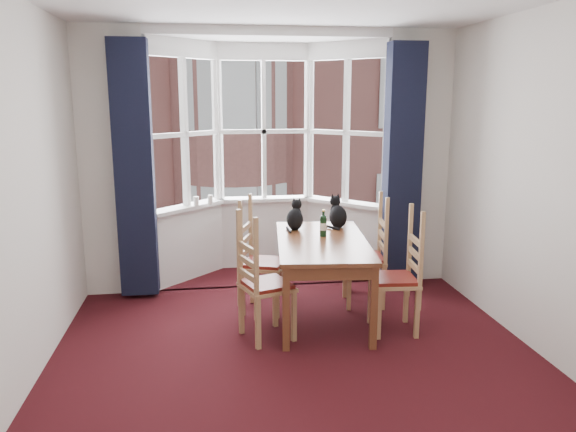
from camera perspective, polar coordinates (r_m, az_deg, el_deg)
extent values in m
plane|color=black|center=(4.37, 1.80, -16.57)|extent=(4.50, 4.50, 0.00)
plane|color=silver|center=(4.06, -27.08, 0.90)|extent=(0.00, 4.50, 4.50)
plane|color=silver|center=(4.67, 26.88, 2.24)|extent=(0.00, 4.50, 4.50)
plane|color=silver|center=(1.80, 14.69, -11.02)|extent=(4.00, 0.00, 4.00)
cube|color=silver|center=(6.14, -17.30, 5.07)|extent=(0.70, 0.12, 2.80)
cube|color=silver|center=(6.49, 12.95, 5.66)|extent=(0.70, 0.12, 2.80)
cube|color=black|center=(5.94, -15.34, 4.47)|extent=(0.38, 0.22, 2.60)
cube|color=black|center=(6.25, 11.54, 5.02)|extent=(0.38, 0.22, 2.60)
cube|color=brown|center=(5.31, 3.48, -2.63)|extent=(0.99, 1.63, 0.04)
cube|color=brown|center=(4.71, -0.20, -9.46)|extent=(0.07, 0.07, 0.73)
cube|color=brown|center=(6.09, -0.68, -4.42)|extent=(0.07, 0.07, 0.73)
cube|color=brown|center=(4.79, 8.70, -9.23)|extent=(0.07, 0.07, 0.73)
cube|color=brown|center=(6.15, 6.18, -4.32)|extent=(0.07, 0.07, 0.73)
cube|color=tan|center=(4.92, -2.16, -7.07)|extent=(0.52, 0.53, 0.06)
cube|color=#611710|center=(4.91, -2.16, -6.90)|extent=(0.47, 0.48, 0.03)
cube|color=tan|center=(5.53, -2.45, -4.87)|extent=(0.52, 0.53, 0.06)
cube|color=#611710|center=(5.53, -2.45, -4.72)|extent=(0.47, 0.48, 0.03)
cube|color=tan|center=(5.15, 10.72, -6.40)|extent=(0.43, 0.45, 0.06)
cube|color=#611710|center=(5.14, 10.73, -6.24)|extent=(0.39, 0.41, 0.03)
cube|color=tan|center=(5.76, 7.75, -4.29)|extent=(0.45, 0.47, 0.06)
cube|color=#611710|center=(5.76, 7.75, -4.15)|extent=(0.41, 0.42, 0.03)
ellipsoid|color=black|center=(5.67, 0.70, -0.36)|extent=(0.24, 0.27, 0.22)
sphere|color=black|center=(5.72, 0.89, 1.17)|extent=(0.14, 0.14, 0.10)
cone|color=black|center=(5.71, 0.60, 1.69)|extent=(0.05, 0.05, 0.05)
cone|color=black|center=(5.70, 1.17, 1.66)|extent=(0.05, 0.05, 0.05)
ellipsoid|color=black|center=(5.79, 5.11, -0.08)|extent=(0.22, 0.26, 0.24)
sphere|color=black|center=(5.83, 4.82, 1.52)|extent=(0.13, 0.13, 0.11)
cone|color=black|center=(5.81, 4.55, 2.04)|extent=(0.05, 0.05, 0.05)
cone|color=black|center=(5.83, 5.11, 2.07)|extent=(0.05, 0.05, 0.05)
cylinder|color=black|center=(5.41, 3.60, -1.11)|extent=(0.07, 0.07, 0.19)
sphere|color=black|center=(5.39, 3.61, -0.19)|extent=(0.06, 0.06, 0.06)
cylinder|color=black|center=(5.39, 3.62, 0.18)|extent=(0.02, 0.02, 0.08)
cylinder|color=gold|center=(5.38, 3.62, 0.54)|extent=(0.03, 0.03, 0.02)
cylinder|color=silver|center=(5.41, 3.60, -1.06)|extent=(0.07, 0.07, 0.07)
cylinder|color=white|center=(6.48, -9.31, 1.52)|extent=(0.06, 0.06, 0.10)
cylinder|color=white|center=(6.51, -7.90, 1.64)|extent=(0.06, 0.06, 0.11)
plane|color=#333335|center=(36.93, -6.87, -0.63)|extent=(80.00, 80.00, 0.00)
cube|color=#96564D|center=(18.07, -6.03, 8.58)|extent=(18.00, 6.00, 14.00)
cylinder|color=#96564D|center=(15.08, -5.59, 7.90)|extent=(3.20, 3.20, 14.00)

